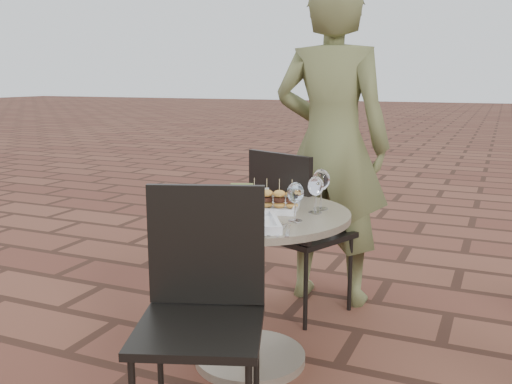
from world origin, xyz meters
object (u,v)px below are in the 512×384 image
at_px(chair_near, 203,293).
at_px(plate_tuna, 242,223).
at_px(plate_salmon, 242,195).
at_px(plate_sliders, 273,202).
at_px(diner, 331,145).
at_px(cafe_table, 250,263).
at_px(chair_far, 292,220).

height_order(chair_near, plate_tuna, chair_near).
bearing_deg(plate_salmon, plate_sliders, -33.76).
bearing_deg(plate_tuna, diner, 89.01).
bearing_deg(cafe_table, plate_tuna, -72.24).
bearing_deg(plate_tuna, plate_sliders, 89.96).
bearing_deg(diner, plate_sliders, 87.85).
bearing_deg(plate_sliders, plate_tuna, -90.04).
bearing_deg(plate_sliders, cafe_table, -141.18).
xyz_separation_m(chair_near, plate_tuna, (0.02, 0.29, 0.20)).
bearing_deg(plate_salmon, diner, 70.52).
xyz_separation_m(chair_far, plate_tuna, (0.09, -0.85, 0.20)).
height_order(cafe_table, chair_far, chair_far).
distance_m(chair_far, chair_near, 1.15).
xyz_separation_m(chair_far, chair_near, (0.07, -1.15, 0.00)).
bearing_deg(plate_tuna, cafe_table, 107.76).
distance_m(chair_near, plate_salmon, 0.82).
distance_m(cafe_table, plate_salmon, 0.37).
bearing_deg(cafe_table, plate_sliders, 38.82).
bearing_deg(plate_salmon, chair_far, 70.29).
xyz_separation_m(plate_salmon, plate_sliders, (0.23, -0.15, 0.01)).
bearing_deg(plate_sliders, diner, 88.64).
xyz_separation_m(chair_far, diner, (0.11, 0.33, 0.38)).
distance_m(plate_salmon, plate_tuna, 0.53).
relative_size(chair_far, plate_salmon, 2.70).
distance_m(diner, plate_salmon, 0.77).
xyz_separation_m(plate_sliders, plate_tuna, (-0.00, -0.33, -0.02)).
height_order(plate_salmon, plate_tuna, plate_salmon).
relative_size(chair_far, plate_tuna, 2.40).
xyz_separation_m(plate_salmon, plate_tuna, (0.23, -0.48, -0.00)).
xyz_separation_m(chair_near, plate_sliders, (0.02, 0.62, 0.21)).
xyz_separation_m(diner, plate_salmon, (-0.25, -0.70, -0.18)).
distance_m(chair_far, plate_sliders, 0.57).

